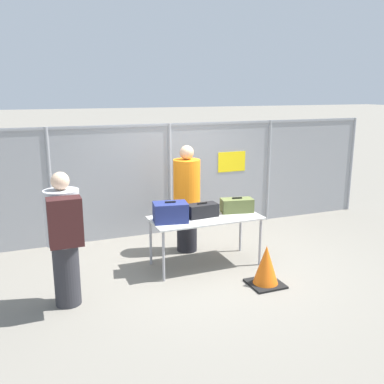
% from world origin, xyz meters
% --- Properties ---
extents(ground_plane, '(120.00, 120.00, 0.00)m').
position_xyz_m(ground_plane, '(0.00, 0.00, 0.00)').
color(ground_plane, slate).
extents(fence_section, '(8.76, 0.07, 2.10)m').
position_xyz_m(fence_section, '(0.01, 1.81, 1.10)').
color(fence_section, gray).
rests_on(fence_section, ground_plane).
extents(inspection_table, '(1.71, 0.77, 0.79)m').
position_xyz_m(inspection_table, '(-0.02, 0.05, 0.72)').
color(inspection_table, silver).
rests_on(inspection_table, ground_plane).
extents(suitcase_navy, '(0.55, 0.41, 0.31)m').
position_xyz_m(suitcase_navy, '(-0.60, 0.02, 0.93)').
color(suitcase_navy, navy).
rests_on(suitcase_navy, inspection_table).
extents(suitcase_black, '(0.50, 0.27, 0.23)m').
position_xyz_m(suitcase_black, '(-0.06, 0.08, 0.89)').
color(suitcase_black, black).
rests_on(suitcase_black, inspection_table).
extents(suitcase_olive, '(0.55, 0.34, 0.24)m').
position_xyz_m(suitcase_olive, '(0.56, 0.12, 0.90)').
color(suitcase_olive, '#566033').
rests_on(suitcase_olive, inspection_table).
extents(traveler_hooded, '(0.43, 0.67, 1.74)m').
position_xyz_m(traveler_hooded, '(-2.17, -0.53, 0.96)').
color(traveler_hooded, '#2D2D33').
rests_on(traveler_hooded, ground_plane).
extents(security_worker_near, '(0.45, 0.45, 1.82)m').
position_xyz_m(security_worker_near, '(-0.06, 0.74, 0.94)').
color(security_worker_near, black).
rests_on(security_worker_near, ground_plane).
extents(utility_trailer, '(3.72, 2.31, 0.69)m').
position_xyz_m(utility_trailer, '(2.09, 3.12, 0.41)').
color(utility_trailer, silver).
rests_on(utility_trailer, ground_plane).
extents(traffic_cone, '(0.47, 0.47, 0.59)m').
position_xyz_m(traffic_cone, '(0.49, -0.93, 0.27)').
color(traffic_cone, black).
rests_on(traffic_cone, ground_plane).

